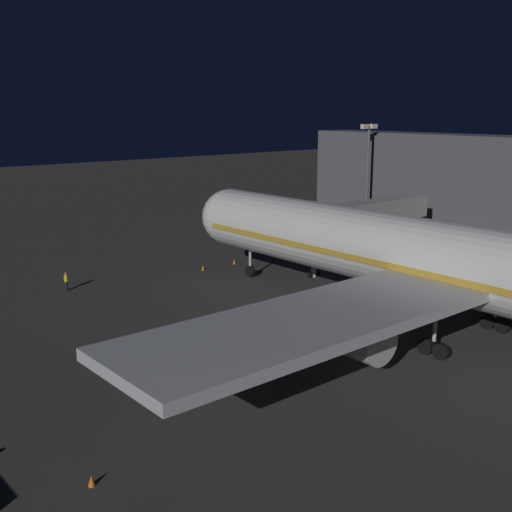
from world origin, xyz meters
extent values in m
plane|color=#383533|center=(0.00, 0.00, 0.00)|extent=(320.00, 320.00, 0.00)
cylinder|color=silver|center=(0.00, 9.79, 6.00)|extent=(6.04, 51.55, 6.04)
sphere|color=silver|center=(0.00, -15.98, 6.00)|extent=(5.92, 5.92, 5.92)
cube|color=gold|center=(0.00, 9.79, 5.55)|extent=(6.10, 49.49, 0.50)
cube|color=black|center=(0.00, -14.17, 7.06)|extent=(3.32, 1.40, 0.90)
cube|color=#B7BABF|center=(0.00, 12.13, 4.94)|extent=(57.36, 8.37, 0.70)
cylinder|color=black|center=(-10.92, 8.43, 2.86)|extent=(2.69, 0.15, 2.69)
cylinder|color=#B7BABF|center=(10.92, 11.13, 2.86)|extent=(3.16, 5.41, 3.16)
cylinder|color=black|center=(10.92, 8.43, 2.86)|extent=(2.69, 0.15, 2.69)
cylinder|color=#B7BABF|center=(0.00, -12.48, 2.39)|extent=(0.28, 0.28, 2.38)
cylinder|color=black|center=(0.00, -12.48, 0.60)|extent=(0.45, 1.20, 1.20)
cylinder|color=#B7BABF|center=(-4.20, 13.13, 2.39)|extent=(0.28, 0.28, 2.38)
cylinder|color=black|center=(-4.20, 12.48, 0.60)|extent=(0.45, 1.20, 1.20)
cylinder|color=black|center=(-4.20, 13.78, 0.60)|extent=(0.45, 1.20, 1.20)
cylinder|color=#B7BABF|center=(4.20, 13.13, 2.39)|extent=(0.28, 0.28, 2.38)
cylinder|color=black|center=(4.20, 12.48, 0.60)|extent=(0.45, 1.20, 1.20)
cylinder|color=black|center=(4.20, 13.78, 0.60)|extent=(0.45, 1.20, 1.20)
cube|color=#9E9E99|center=(-13.52, -8.11, 6.00)|extent=(18.85, 2.60, 2.50)
cube|color=#9E9E99|center=(-4.10, -8.11, 6.00)|extent=(3.20, 3.40, 3.00)
cube|color=black|center=(-2.70, -8.11, 6.00)|extent=(0.70, 3.20, 2.70)
cylinder|color=#B7BABF|center=(-5.10, -8.11, 2.37)|extent=(0.56, 0.56, 4.75)
cylinder|color=black|center=(-5.70, -8.11, 0.30)|extent=(0.25, 0.60, 0.60)
cylinder|color=black|center=(-4.50, -8.11, 0.30)|extent=(0.25, 0.60, 0.60)
cylinder|color=#59595E|center=(-25.50, -18.37, 7.41)|extent=(0.40, 0.40, 14.82)
cube|color=#F9EFC6|center=(-26.40, -18.37, 15.07)|extent=(1.10, 0.50, 0.60)
cube|color=#F9EFC6|center=(-24.60, -18.37, 15.07)|extent=(1.10, 0.50, 0.60)
cylinder|color=black|center=(17.09, -20.03, 0.46)|extent=(0.28, 0.28, 0.93)
cylinder|color=yellow|center=(17.09, -20.03, 1.24)|extent=(0.40, 0.40, 0.63)
sphere|color=tan|center=(17.09, -20.03, 1.68)|extent=(0.24, 0.24, 0.24)
sphere|color=orange|center=(17.09, -20.03, 1.73)|extent=(0.23, 0.23, 0.23)
cone|color=orange|center=(-2.20, -17.98, 0.28)|extent=(0.36, 0.36, 0.55)
cone|color=orange|center=(2.20, -17.98, 0.28)|extent=(0.36, 0.36, 0.55)
cone|color=orange|center=(30.18, 12.13, 0.28)|extent=(0.36, 0.36, 0.55)
camera|label=1|loc=(41.52, 37.55, 17.38)|focal=44.57mm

